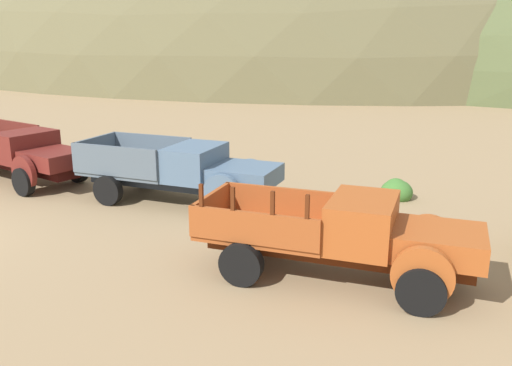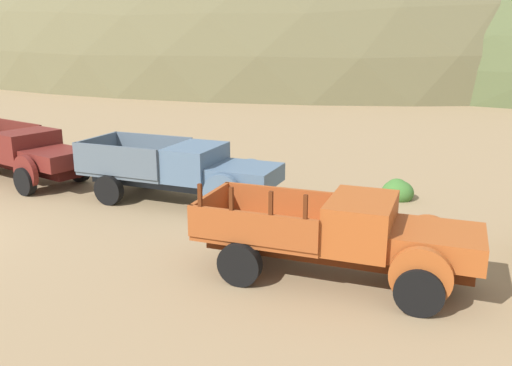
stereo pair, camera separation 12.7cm
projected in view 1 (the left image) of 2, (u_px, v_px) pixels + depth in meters
hill_distant at (265, 70)px, 84.88m from camera, size 107.87×84.45×54.65m
truck_oxblood at (24, 155)px, 19.55m from camera, size 6.53×2.86×1.91m
truck_chalk_blue at (190, 172)px, 17.04m from camera, size 6.72×3.21×1.91m
truck_oxide_orange at (356, 238)px, 11.56m from camera, size 6.30×3.15×2.16m
bush_front_right at (396, 192)px, 17.74m from camera, size 1.05×0.94×0.86m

